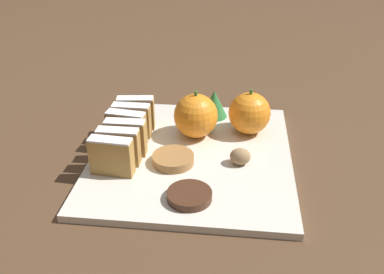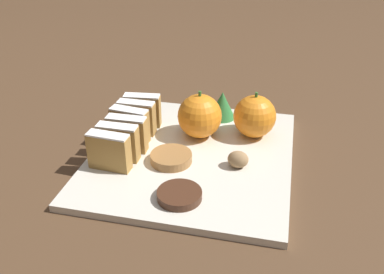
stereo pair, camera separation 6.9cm
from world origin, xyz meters
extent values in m
plane|color=#513823|center=(0.00, 0.00, 0.00)|extent=(6.00, 6.00, 0.00)
cube|color=silver|center=(0.00, 0.00, 0.01)|extent=(0.32, 0.36, 0.01)
cube|color=#B28442|center=(-0.11, -0.07, 0.04)|extent=(0.07, 0.03, 0.06)
cube|color=white|center=(-0.11, -0.07, 0.07)|extent=(0.07, 0.03, 0.00)
cube|color=#B28442|center=(-0.11, -0.04, 0.04)|extent=(0.07, 0.02, 0.06)
cube|color=white|center=(-0.11, -0.04, 0.07)|extent=(0.06, 0.02, 0.00)
cube|color=#B28442|center=(-0.11, -0.01, 0.04)|extent=(0.07, 0.02, 0.06)
cube|color=white|center=(-0.11, -0.01, 0.07)|extent=(0.06, 0.02, 0.00)
cube|color=#B28442|center=(-0.11, 0.02, 0.04)|extent=(0.07, 0.03, 0.06)
cube|color=white|center=(-0.11, 0.02, 0.07)|extent=(0.07, 0.03, 0.00)
cube|color=#B28442|center=(-0.11, 0.05, 0.04)|extent=(0.07, 0.02, 0.06)
cube|color=white|center=(-0.11, 0.05, 0.07)|extent=(0.06, 0.02, 0.00)
cube|color=#B28442|center=(-0.11, 0.08, 0.04)|extent=(0.07, 0.03, 0.06)
cube|color=white|center=(-0.11, 0.08, 0.07)|extent=(0.07, 0.03, 0.00)
sphere|color=orange|center=(0.09, 0.08, 0.05)|extent=(0.07, 0.07, 0.07)
cylinder|color=#38702D|center=(0.09, 0.08, 0.09)|extent=(0.01, 0.01, 0.01)
sphere|color=orange|center=(0.00, 0.06, 0.05)|extent=(0.08, 0.08, 0.08)
cylinder|color=#38702D|center=(0.00, 0.06, 0.09)|extent=(0.01, 0.01, 0.01)
ellipsoid|color=#9E7A51|center=(0.08, -0.02, 0.03)|extent=(0.03, 0.03, 0.03)
cylinder|color=#472819|center=(0.01, -0.12, 0.02)|extent=(0.06, 0.06, 0.01)
cylinder|color=#A3703D|center=(-0.03, -0.03, 0.02)|extent=(0.07, 0.07, 0.01)
cone|color=#2D7538|center=(0.03, 0.14, 0.04)|extent=(0.05, 0.05, 0.05)
camera|label=1|loc=(0.07, -0.60, 0.39)|focal=40.00mm
camera|label=2|loc=(0.13, -0.59, 0.39)|focal=40.00mm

